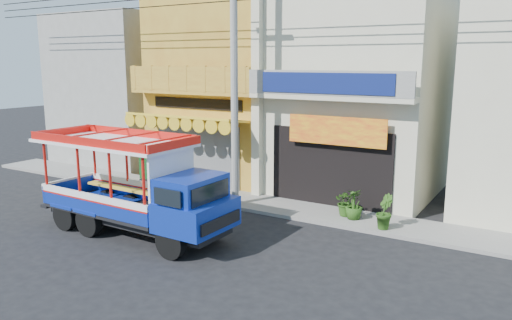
% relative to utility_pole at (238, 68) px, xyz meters
% --- Properties ---
extents(ground, '(90.00, 90.00, 0.00)m').
position_rel_utility_pole_xyz_m(ground, '(0.85, -3.30, -5.03)').
color(ground, black).
rests_on(ground, ground).
extents(sidewalk, '(30.00, 2.00, 0.12)m').
position_rel_utility_pole_xyz_m(sidewalk, '(0.85, 0.70, -4.97)').
color(sidewalk, slate).
rests_on(sidewalk, ground).
extents(shophouse_left, '(6.00, 7.50, 8.24)m').
position_rel_utility_pole_xyz_m(shophouse_left, '(-3.15, 4.66, -0.92)').
color(shophouse_left, '#AB7526').
rests_on(shophouse_left, ground).
extents(shophouse_right, '(6.00, 6.75, 8.24)m').
position_rel_utility_pole_xyz_m(shophouse_right, '(2.85, 4.66, -0.93)').
color(shophouse_right, beige).
rests_on(shophouse_right, ground).
extents(party_pilaster, '(0.35, 0.30, 8.00)m').
position_rel_utility_pole_xyz_m(party_pilaster, '(-0.15, 1.55, -1.03)').
color(party_pilaster, beige).
rests_on(party_pilaster, ground).
extents(filler_building_left, '(6.00, 6.00, 7.60)m').
position_rel_utility_pole_xyz_m(filler_building_left, '(-10.15, 4.70, -1.23)').
color(filler_building_left, gray).
rests_on(filler_building_left, ground).
extents(utility_pole, '(28.00, 0.26, 9.00)m').
position_rel_utility_pole_xyz_m(utility_pole, '(0.00, 0.00, 0.00)').
color(utility_pole, gray).
rests_on(utility_pole, ground).
extents(songthaew_truck, '(6.70, 2.38, 3.11)m').
position_rel_utility_pole_xyz_m(songthaew_truck, '(-0.66, -4.09, -3.53)').
color(songthaew_truck, black).
rests_on(songthaew_truck, ground).
extents(green_sign, '(0.66, 0.40, 1.02)m').
position_rel_utility_pole_xyz_m(green_sign, '(-5.43, 0.94, -4.49)').
color(green_sign, black).
rests_on(green_sign, sidewalk).
extents(potted_plant_a, '(1.14, 1.11, 0.97)m').
position_rel_utility_pole_xyz_m(potted_plant_a, '(3.88, 0.78, -4.43)').
color(potted_plant_a, '#274D16').
rests_on(potted_plant_a, sidewalk).
extents(potted_plant_b, '(0.63, 0.71, 1.10)m').
position_rel_utility_pole_xyz_m(potted_plant_b, '(5.35, 0.11, -4.36)').
color(potted_plant_b, '#274D16').
rests_on(potted_plant_b, sidewalk).
extents(potted_plant_c, '(0.71, 0.71, 1.01)m').
position_rel_utility_pole_xyz_m(potted_plant_c, '(4.21, 0.55, -4.41)').
color(potted_plant_c, '#274D16').
rests_on(potted_plant_c, sidewalk).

